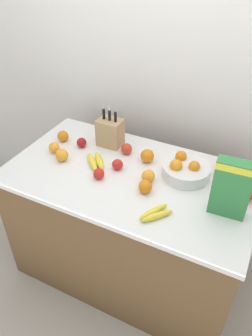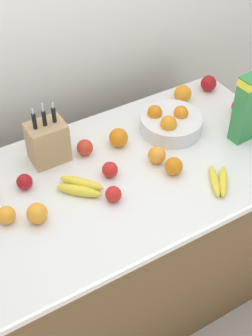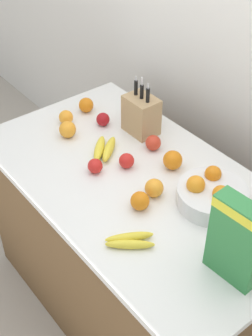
# 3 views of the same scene
# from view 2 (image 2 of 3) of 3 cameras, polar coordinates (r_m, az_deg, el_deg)

# --- Properties ---
(ground_plane) EXTENTS (14.00, 14.00, 0.00)m
(ground_plane) POSITION_cam_2_polar(r_m,az_deg,el_deg) (2.70, 0.49, -14.16)
(ground_plane) COLOR #B2A899
(wall_back) EXTENTS (9.00, 0.06, 2.60)m
(wall_back) POSITION_cam_2_polar(r_m,az_deg,el_deg) (2.25, -8.12, 17.18)
(wall_back) COLOR silver
(wall_back) RESTS_ON ground_plane
(counter) EXTENTS (1.52, 0.85, 0.90)m
(counter) POSITION_cam_2_polar(r_m,az_deg,el_deg) (2.33, 0.55, -8.21)
(counter) COLOR brown
(counter) RESTS_ON ground_plane
(knife_block) EXTENTS (0.16, 0.12, 0.30)m
(knife_block) POSITION_cam_2_polar(r_m,az_deg,el_deg) (2.02, -9.52, 3.16)
(knife_block) COLOR tan
(knife_block) RESTS_ON counter
(fruit_bowl) EXTENTS (0.29, 0.29, 0.13)m
(fruit_bowl) POSITION_cam_2_polar(r_m,az_deg,el_deg) (2.19, 5.47, 5.52)
(fruit_bowl) COLOR silver
(fruit_bowl) RESTS_ON counter
(banana_bunch_left) EXTENTS (0.16, 0.19, 0.03)m
(banana_bunch_left) POSITION_cam_2_polar(r_m,az_deg,el_deg) (1.97, 11.26, -1.56)
(banana_bunch_left) COLOR yellow
(banana_bunch_left) RESTS_ON counter
(banana_bunch_right) EXTENTS (0.19, 0.20, 0.04)m
(banana_bunch_right) POSITION_cam_2_polar(r_m,az_deg,el_deg) (1.91, -5.59, -2.29)
(banana_bunch_right) COLOR yellow
(banana_bunch_right) RESTS_ON counter
(apple_middle) EXTENTS (0.08, 0.08, 0.08)m
(apple_middle) POSITION_cam_2_polar(r_m,az_deg,el_deg) (2.36, 13.64, 7.30)
(apple_middle) COLOR red
(apple_middle) RESTS_ON counter
(apple_leftmost) EXTENTS (0.07, 0.07, 0.07)m
(apple_leftmost) POSITION_cam_2_polar(r_m,az_deg,el_deg) (1.86, -1.55, -3.21)
(apple_leftmost) COLOR red
(apple_leftmost) RESTS_ON counter
(apple_by_knife_block) EXTENTS (0.07, 0.07, 0.07)m
(apple_by_knife_block) POSITION_cam_2_polar(r_m,az_deg,el_deg) (2.07, -5.03, 2.51)
(apple_by_knife_block) COLOR red
(apple_by_knife_block) RESTS_ON counter
(apple_front) EXTENTS (0.08, 0.08, 0.08)m
(apple_front) POSITION_cam_2_polar(r_m,az_deg,el_deg) (2.50, 10.03, 10.12)
(apple_front) COLOR #A31419
(apple_front) RESTS_ON counter
(apple_rear) EXTENTS (0.07, 0.07, 0.07)m
(apple_rear) POSITION_cam_2_polar(r_m,az_deg,el_deg) (1.96, -1.98, -0.20)
(apple_rear) COLOR red
(apple_rear) RESTS_ON counter
(apple_rightmost) EXTENTS (0.07, 0.07, 0.07)m
(apple_rightmost) POSITION_cam_2_polar(r_m,az_deg,el_deg) (1.95, -12.27, -1.66)
(apple_rightmost) COLOR #A31419
(apple_rightmost) RESTS_ON counter
(orange_by_cereal) EXTENTS (0.08, 0.08, 0.08)m
(orange_by_cereal) POSITION_cam_2_polar(r_m,az_deg,el_deg) (1.98, 5.83, 0.23)
(orange_by_cereal) COLOR orange
(orange_by_cereal) RESTS_ON counter
(orange_mid_right) EXTENTS (0.08, 0.08, 0.08)m
(orange_mid_right) POSITION_cam_2_polar(r_m,az_deg,el_deg) (2.02, 3.77, 1.59)
(orange_mid_right) COLOR orange
(orange_mid_right) RESTS_ON counter
(orange_front_right) EXTENTS (0.09, 0.09, 0.09)m
(orange_front_right) POSITION_cam_2_polar(r_m,az_deg,el_deg) (2.10, -0.92, 3.73)
(orange_front_right) COLOR orange
(orange_front_right) RESTS_ON counter
(orange_front_left) EXTENTS (0.08, 0.08, 0.08)m
(orange_front_left) POSITION_cam_2_polar(r_m,az_deg,el_deg) (1.81, -10.79, -5.47)
(orange_front_left) COLOR orange
(orange_front_left) RESTS_ON counter
(orange_mid_left) EXTENTS (0.07, 0.07, 0.07)m
(orange_mid_left) POSITION_cam_2_polar(r_m,az_deg,el_deg) (1.84, -14.37, -5.59)
(orange_mid_left) COLOR orange
(orange_mid_left) RESTS_ON counter
(orange_near_bowl) EXTENTS (0.09, 0.09, 0.09)m
(orange_near_bowl) POSITION_cam_2_polar(r_m,az_deg,el_deg) (2.39, 6.93, 8.98)
(orange_near_bowl) COLOR orange
(orange_near_bowl) RESTS_ON counter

